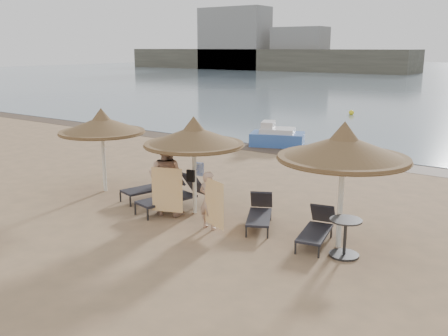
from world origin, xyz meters
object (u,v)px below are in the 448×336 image
at_px(palapa_right, 344,148).
at_px(person_left, 165,172).
at_px(person_right, 209,196).
at_px(lounger_far_left, 156,185).
at_px(palapa_left, 102,125).
at_px(lounger_near_left, 175,195).
at_px(lounger_near_right, 260,212).
at_px(lounger_far_right, 317,227).
at_px(pedal_boat, 277,137).
at_px(palapa_center, 194,137).
at_px(side_table, 345,239).

height_order(palapa_right, person_left, palapa_right).
bearing_deg(person_right, lounger_far_left, -21.83).
bearing_deg(palapa_left, person_right, -10.09).
height_order(lounger_near_left, lounger_near_right, lounger_near_left).
relative_size(lounger_near_right, lounger_far_right, 0.98).
distance_m(palapa_left, lounger_far_right, 7.37).
relative_size(palapa_left, lounger_near_left, 1.23).
height_order(palapa_left, pedal_boat, palapa_left).
xyz_separation_m(lounger_far_left, pedal_boat, (-1.01, 9.12, 0.02)).
bearing_deg(lounger_far_left, palapa_right, 10.74).
distance_m(palapa_right, lounger_near_right, 2.91).
height_order(lounger_far_right, pedal_boat, pedal_boat).
distance_m(palapa_left, lounger_far_left, 2.47).
xyz_separation_m(palapa_left, lounger_far_right, (7.17, -0.06, -1.72)).
distance_m(lounger_far_left, lounger_near_left, 1.28).
bearing_deg(lounger_far_right, lounger_far_left, 163.82).
distance_m(palapa_left, person_left, 3.21).
relative_size(palapa_left, palapa_right, 0.91).
relative_size(lounger_near_right, person_left, 0.74).
bearing_deg(palapa_right, lounger_near_right, 174.25).
bearing_deg(lounger_near_right, lounger_near_left, 158.76).
xyz_separation_m(palapa_left, lounger_near_left, (2.95, -0.12, -1.65)).
distance_m(palapa_center, lounger_near_right, 2.61).
bearing_deg(palapa_left, pedal_boat, 85.37).
xyz_separation_m(side_table, person_right, (-3.36, -0.34, 0.46)).
bearing_deg(person_left, palapa_right, 168.83).
height_order(lounger_far_left, pedal_boat, pedal_boat).
distance_m(person_left, pedal_boat, 10.36).
distance_m(palapa_right, lounger_far_right, 1.99).
xyz_separation_m(lounger_near_left, pedal_boat, (-2.18, 9.63, 0.00)).
xyz_separation_m(palapa_center, person_left, (-0.57, -0.51, -0.92)).
bearing_deg(palapa_center, pedal_boat, 106.47).
height_order(palapa_center, side_table, palapa_center).
relative_size(palapa_center, lounger_near_right, 1.52).
bearing_deg(person_left, person_right, 154.03).
height_order(person_left, person_right, person_left).
height_order(side_table, pedal_boat, pedal_boat).
relative_size(lounger_far_left, person_right, 1.19).
distance_m(lounger_far_right, person_left, 4.25).
xyz_separation_m(palapa_right, lounger_far_right, (-0.53, 0.03, -1.92)).
bearing_deg(lounger_far_right, palapa_left, 168.12).
height_order(lounger_far_left, lounger_near_right, lounger_far_left).
bearing_deg(lounger_far_left, person_left, -22.25).
bearing_deg(pedal_boat, palapa_right, -75.23).
height_order(side_table, person_left, person_left).
bearing_deg(palapa_center, lounger_far_right, 0.13).
distance_m(lounger_far_left, lounger_near_right, 3.75).
relative_size(palapa_left, lounger_far_left, 1.29).
distance_m(side_table, person_right, 3.41).
distance_m(lounger_far_left, lounger_far_right, 5.41).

